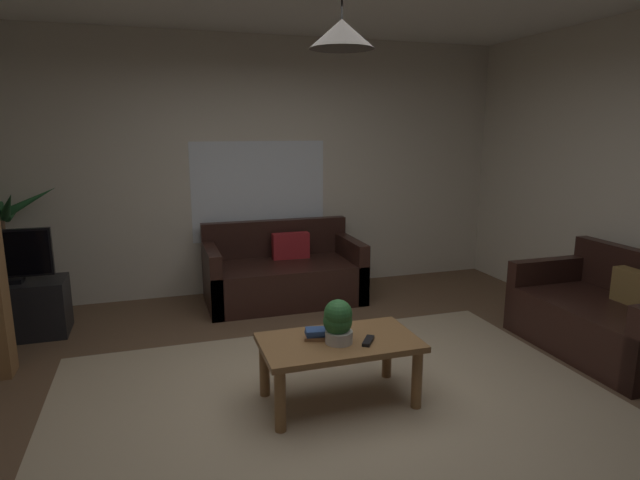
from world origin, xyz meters
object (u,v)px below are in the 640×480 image
remote_on_table_0 (368,341)px  tv (5,256)px  coffee_table (339,350)px  book_on_table_2 (316,331)px  couch_right_side (607,320)px  potted_palm_corner (5,255)px  potted_plant_on_table (338,321)px  pendant_lamp (342,34)px  book_on_table_0 (315,337)px  book_on_table_1 (316,334)px  couch_under_window (283,276)px  tv_stand (12,310)px

remote_on_table_0 → tv: 3.24m
coffee_table → book_on_table_2: (-0.14, 0.06, 0.13)m
couch_right_side → potted_palm_corner: potted_palm_corner is taller
potted_plant_on_table → pendant_lamp: (0.02, 0.04, 1.76)m
couch_right_side → book_on_table_0: size_ratio=9.67×
book_on_table_0 → book_on_table_1: 0.02m
couch_under_window → couch_right_side: 3.05m
couch_under_window → tv: (-2.51, -0.28, 0.47)m
remote_on_table_0 → couch_right_side: bearing=40.0°
book_on_table_2 → potted_plant_on_table: 0.18m
book_on_table_0 → potted_plant_on_table: 0.21m
book_on_table_0 → tv_stand: tv_stand is taller
couch_under_window → book_on_table_1: (-0.29, -2.12, 0.20)m
coffee_table → book_on_table_1: bearing=154.4°
couch_under_window → book_on_table_1: couch_under_window is taller
book_on_table_1 → remote_on_table_0: size_ratio=0.84×
coffee_table → book_on_table_0: (-0.15, 0.06, 0.09)m
tv → book_on_table_2: bearing=-39.9°
book_on_table_0 → pendant_lamp: (0.15, -0.06, 1.89)m
book_on_table_1 → book_on_table_2: size_ratio=1.03×
couch_right_side → pendant_lamp: pendant_lamp is taller
tv → pendant_lamp: 3.43m
coffee_table → tv: size_ratio=1.39×
coffee_table → book_on_table_2: size_ratio=7.97×
book_on_table_2 → tv: size_ratio=0.17×
tv_stand → couch_under_window: bearing=6.0°
book_on_table_2 → potted_plant_on_table: bearing=-39.5°
book_on_table_0 → book_on_table_1: book_on_table_1 is taller
book_on_table_0 → tv: (-2.21, 1.85, 0.28)m
tv → pendant_lamp: size_ratio=1.45×
tv → potted_plant_on_table: bearing=-39.9°
coffee_table → tv_stand: tv_stand is taller
coffee_table → book_on_table_2: book_on_table_2 is taller
remote_on_table_0 → tv: (-2.52, 2.01, 0.28)m
couch_right_side → potted_palm_corner: 5.40m
remote_on_table_0 → tv_stand: size_ratio=0.18×
coffee_table → potted_palm_corner: (-2.48, 2.44, 0.27)m
tv_stand → pendant_lamp: (2.36, -1.93, 2.10)m
coffee_table → tv_stand: size_ratio=1.15×
couch_under_window → pendant_lamp: pendant_lamp is taller
tv_stand → book_on_table_1: bearing=-40.1°
book_on_table_2 → tv: tv is taller
tv_stand → potted_palm_corner: size_ratio=0.66×
pendant_lamp → book_on_table_1: bearing=154.4°
tv_stand → tv: 0.49m
couch_under_window → tv_stand: (-2.51, -0.26, -0.02)m
book_on_table_2 → potted_palm_corner: (-2.34, 2.38, 0.14)m
book_on_table_2 → potted_palm_corner: potted_palm_corner is taller
tv → couch_under_window: bearing=6.5°
tv → book_on_table_0: bearing=-39.9°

